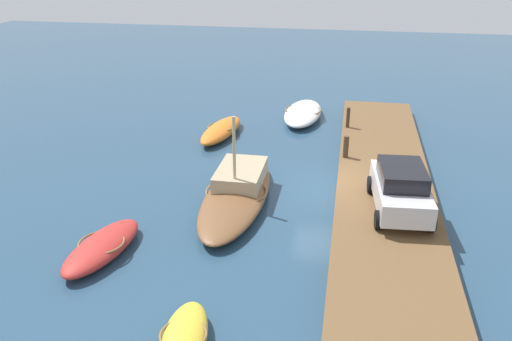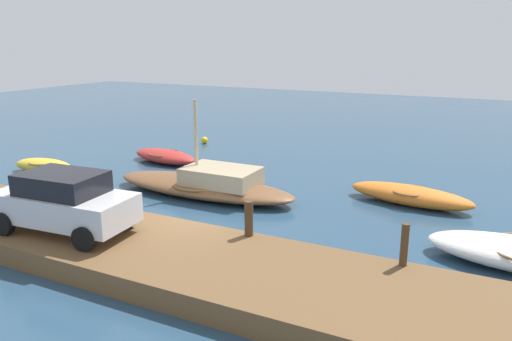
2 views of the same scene
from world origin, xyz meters
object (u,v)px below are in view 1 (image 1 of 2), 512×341
at_px(sailboat_brown, 237,191).
at_px(rowboat_orange, 221,130).
at_px(motorboat_white, 303,113).
at_px(dinghy_yellow, 184,340).
at_px(parked_car, 401,188).
at_px(mooring_post_mid_west, 348,118).
at_px(mooring_post_west, 346,147).
at_px(rowboat_red, 102,247).

distance_m(sailboat_brown, rowboat_orange, 7.46).
bearing_deg(motorboat_white, dinghy_yellow, 179.52).
bearing_deg(rowboat_orange, sailboat_brown, -153.25).
bearing_deg(dinghy_yellow, motorboat_white, -10.00).
height_order(dinghy_yellow, parked_car, parked_car).
xyz_separation_m(rowboat_orange, mooring_post_mid_west, (0.93, -6.44, 0.77)).
bearing_deg(dinghy_yellow, mooring_post_west, -23.38).
height_order(dinghy_yellow, mooring_post_west, mooring_post_west).
distance_m(rowboat_red, motorboat_white, 16.06).
relative_size(rowboat_red, mooring_post_west, 3.99).
height_order(rowboat_red, dinghy_yellow, dinghy_yellow).
distance_m(rowboat_orange, motorboat_white, 5.33).
height_order(dinghy_yellow, rowboat_orange, rowboat_orange).
bearing_deg(motorboat_white, rowboat_orange, 135.82).
xyz_separation_m(motorboat_white, mooring_post_west, (-6.80, -2.55, 0.72)).
relative_size(rowboat_orange, mooring_post_west, 4.69).
bearing_deg(parked_car, rowboat_red, 107.29).
bearing_deg(sailboat_brown, motorboat_white, -7.94).
relative_size(sailboat_brown, mooring_post_west, 7.73).
height_order(mooring_post_west, parked_car, parked_car).
xyz_separation_m(dinghy_yellow, mooring_post_west, (12.13, -3.63, 0.75)).
distance_m(sailboat_brown, parked_car, 6.17).
xyz_separation_m(dinghy_yellow, rowboat_orange, (15.30, 2.82, 0.02)).
bearing_deg(rowboat_red, parked_car, -58.84).
bearing_deg(motorboat_white, parked_car, -155.66).
distance_m(dinghy_yellow, rowboat_orange, 15.55).
distance_m(rowboat_orange, mooring_post_mid_west, 6.56).
bearing_deg(dinghy_yellow, sailboat_brown, -3.79).
bearing_deg(sailboat_brown, rowboat_red, 142.51).
height_order(rowboat_orange, mooring_post_mid_west, mooring_post_mid_west).
bearing_deg(rowboat_orange, dinghy_yellow, -161.53).
bearing_deg(mooring_post_west, parked_car, -156.96).
xyz_separation_m(rowboat_red, mooring_post_mid_west, (12.55, -7.55, 0.79)).
xyz_separation_m(rowboat_red, motorboat_white, (15.26, -5.01, 0.05)).
relative_size(sailboat_brown, mooring_post_mid_west, 7.24).
xyz_separation_m(mooring_post_mid_west, parked_car, (-8.76, -1.99, 0.34)).
relative_size(rowboat_orange, parked_car, 1.13).
relative_size(rowboat_red, motorboat_white, 0.77).
bearing_deg(rowboat_orange, mooring_post_mid_west, -73.76).
height_order(rowboat_red, parked_car, parked_car).
xyz_separation_m(rowboat_red, dinghy_yellow, (-3.68, -3.92, 0.01)).
height_order(sailboat_brown, parked_car, sailboat_brown).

